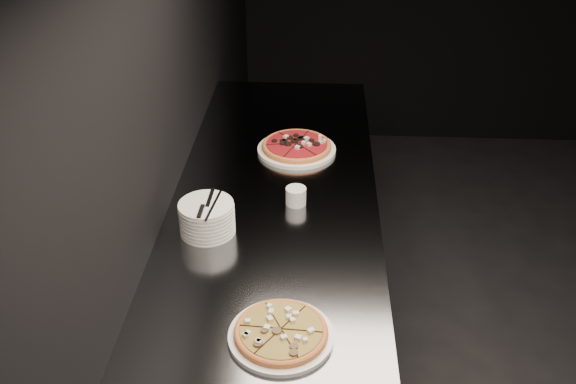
{
  "coord_description": "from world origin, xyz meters",
  "views": [
    {
      "loc": [
        -1.98,
        -1.84,
        2.15
      ],
      "look_at": [
        -2.08,
        0.07,
        0.97
      ],
      "focal_mm": 40.0,
      "sensor_mm": 36.0,
      "label": 1
    }
  ],
  "objects_px": {
    "counter": "(274,315)",
    "cutlery": "(207,205)",
    "pizza_mushroom": "(281,333)",
    "pizza_tomato": "(297,147)",
    "plate_stack": "(207,218)",
    "ramekin": "(296,196)"
  },
  "relations": [
    {
      "from": "plate_stack",
      "to": "ramekin",
      "type": "relative_size",
      "value": 2.5
    },
    {
      "from": "plate_stack",
      "to": "pizza_tomato",
      "type": "bearing_deg",
      "value": 65.08
    },
    {
      "from": "counter",
      "to": "ramekin",
      "type": "xyz_separation_m",
      "value": [
        0.08,
        0.08,
        0.49
      ]
    },
    {
      "from": "counter",
      "to": "cutlery",
      "type": "relative_size",
      "value": 12.74
    },
    {
      "from": "plate_stack",
      "to": "ramekin",
      "type": "bearing_deg",
      "value": 33.18
    },
    {
      "from": "counter",
      "to": "ramekin",
      "type": "height_order",
      "value": "ramekin"
    },
    {
      "from": "pizza_tomato",
      "to": "plate_stack",
      "type": "xyz_separation_m",
      "value": [
        -0.27,
        -0.58,
        0.03
      ]
    },
    {
      "from": "cutlery",
      "to": "ramekin",
      "type": "relative_size",
      "value": 2.64
    },
    {
      "from": "pizza_tomato",
      "to": "cutlery",
      "type": "relative_size",
      "value": 1.7
    },
    {
      "from": "pizza_mushroom",
      "to": "pizza_tomato",
      "type": "distance_m",
      "value": 1.07
    },
    {
      "from": "counter",
      "to": "pizza_tomato",
      "type": "height_order",
      "value": "pizza_tomato"
    },
    {
      "from": "pizza_mushroom",
      "to": "cutlery",
      "type": "bearing_deg",
      "value": 119.74
    },
    {
      "from": "cutlery",
      "to": "pizza_tomato",
      "type": "bearing_deg",
      "value": 67.16
    },
    {
      "from": "pizza_tomato",
      "to": "cutlery",
      "type": "bearing_deg",
      "value": -113.83
    },
    {
      "from": "pizza_mushroom",
      "to": "plate_stack",
      "type": "distance_m",
      "value": 0.56
    },
    {
      "from": "counter",
      "to": "plate_stack",
      "type": "distance_m",
      "value": 0.56
    },
    {
      "from": "pizza_mushroom",
      "to": "plate_stack",
      "type": "height_order",
      "value": "plate_stack"
    },
    {
      "from": "pizza_tomato",
      "to": "pizza_mushroom",
      "type": "bearing_deg",
      "value": -89.83
    },
    {
      "from": "pizza_mushroom",
      "to": "plate_stack",
      "type": "relative_size",
      "value": 1.57
    },
    {
      "from": "plate_stack",
      "to": "ramekin",
      "type": "height_order",
      "value": "plate_stack"
    },
    {
      "from": "pizza_mushroom",
      "to": "counter",
      "type": "bearing_deg",
      "value": 96.47
    },
    {
      "from": "plate_stack",
      "to": "pizza_mushroom",
      "type": "bearing_deg",
      "value": -60.32
    }
  ]
}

